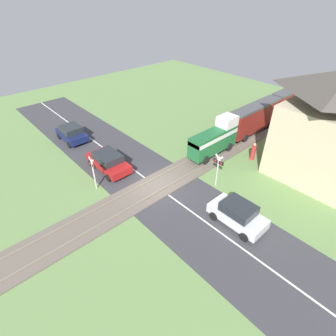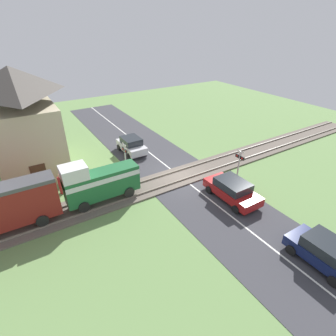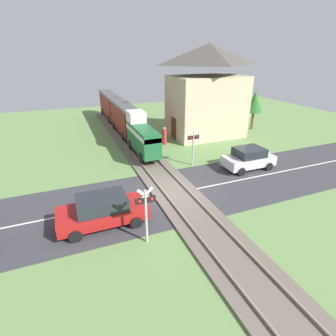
% 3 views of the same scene
% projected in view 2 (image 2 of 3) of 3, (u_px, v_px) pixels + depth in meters
% --- Properties ---
extents(ground_plane, '(60.00, 60.00, 0.00)m').
position_uv_depth(ground_plane, '(180.00, 177.00, 22.04)').
color(ground_plane, '#66894C').
extents(road_surface, '(48.00, 6.40, 0.02)m').
position_uv_depth(road_surface, '(180.00, 177.00, 22.03)').
color(road_surface, '#38383D').
rests_on(road_surface, ground_plane).
extents(track_bed, '(2.80, 48.00, 0.24)m').
position_uv_depth(track_bed, '(180.00, 176.00, 22.00)').
color(track_bed, '#665B51').
rests_on(track_bed, ground_plane).
extents(car_near_crossing, '(4.34, 2.07, 1.51)m').
position_uv_depth(car_near_crossing, '(232.00, 189.00, 18.95)').
color(car_near_crossing, '#A81919').
rests_on(car_near_crossing, ground_plane).
extents(car_far_side, '(3.70, 1.93, 1.59)m').
position_uv_depth(car_far_side, '(131.00, 145.00, 25.74)').
color(car_far_side, silver).
rests_on(car_far_side, ground_plane).
extents(car_behind_queue, '(3.66, 2.05, 1.51)m').
position_uv_depth(car_behind_queue, '(324.00, 251.00, 13.86)').
color(car_behind_queue, '#141E4C').
rests_on(car_behind_queue, ground_plane).
extents(crossing_signal_west_approach, '(0.90, 0.18, 2.77)m').
position_uv_depth(crossing_signal_west_approach, '(239.00, 161.00, 20.61)').
color(crossing_signal_west_approach, '#B7B7B7').
rests_on(crossing_signal_west_approach, ground_plane).
extents(crossing_signal_east_approach, '(0.90, 0.18, 2.77)m').
position_uv_depth(crossing_signal_east_approach, '(125.00, 154.00, 21.71)').
color(crossing_signal_east_approach, '#B7B7B7').
rests_on(crossing_signal_east_approach, ground_plane).
extents(station_building, '(7.49, 5.27, 8.65)m').
position_uv_depth(station_building, '(23.00, 124.00, 21.00)').
color(station_building, '#C6B793').
rests_on(station_building, ground_plane).
extents(pedestrian_by_station, '(0.40, 0.40, 1.63)m').
position_uv_depth(pedestrian_by_station, '(61.00, 185.00, 19.61)').
color(pedestrian_by_station, '#B2282D').
rests_on(pedestrian_by_station, ground_plane).
extents(tree_by_station, '(1.83, 1.83, 4.11)m').
position_uv_depth(tree_by_station, '(19.00, 119.00, 26.02)').
color(tree_by_station, brown).
rests_on(tree_by_station, ground_plane).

